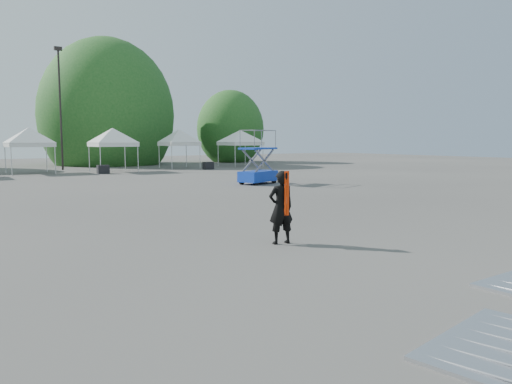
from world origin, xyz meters
TOP-DOWN VIEW (x-y plane):
  - ground at (0.00, 0.00)m, footprint 120.00×120.00m
  - light_pole_east at (3.00, 32.00)m, footprint 0.60×0.25m
  - tree_mid_e at (9.00, 39.00)m, footprint 5.12×5.12m
  - tree_far_e at (22.00, 37.00)m, footprint 3.84×3.84m
  - tent_e at (-0.00, 28.72)m, footprint 4.32×4.32m
  - tent_f at (5.56, 27.02)m, footprint 4.27×4.27m
  - tent_g at (11.94, 28.90)m, footprint 3.97×3.97m
  - tent_h at (17.95, 28.58)m, footprint 4.53×4.53m
  - man at (0.26, -1.11)m, footprint 0.68×0.50m
  - scissor_lift at (8.87, 12.41)m, footprint 2.56×1.86m
  - barrier_left at (-1.17, -7.25)m, footprint 2.43×1.51m
  - crate_mid at (4.30, 25.55)m, footprint 0.85×0.68m
  - crate_east at (13.15, 25.99)m, footprint 0.81×0.64m

SIDE VIEW (x-z plane):
  - ground at x=0.00m, z-range 0.00..0.00m
  - barrier_left at x=-1.17m, z-range 0.00..0.07m
  - crate_east at x=13.15m, z-range 0.00..0.61m
  - crate_mid at x=4.30m, z-range 0.00..0.62m
  - man at x=0.26m, z-range 0.00..1.73m
  - scissor_lift at x=8.87m, z-range 0.01..2.99m
  - tent_g at x=11.94m, z-range 1.12..5.00m
  - tent_f at x=5.56m, z-range 1.12..5.00m
  - tent_e at x=0.00m, z-range 1.12..5.00m
  - tent_h at x=17.95m, z-range 1.12..5.00m
  - tree_far_e at x=22.00m, z-range 0.70..6.55m
  - tree_mid_e at x=9.00m, z-range 0.94..8.74m
  - light_pole_east at x=3.00m, z-range 0.62..10.42m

